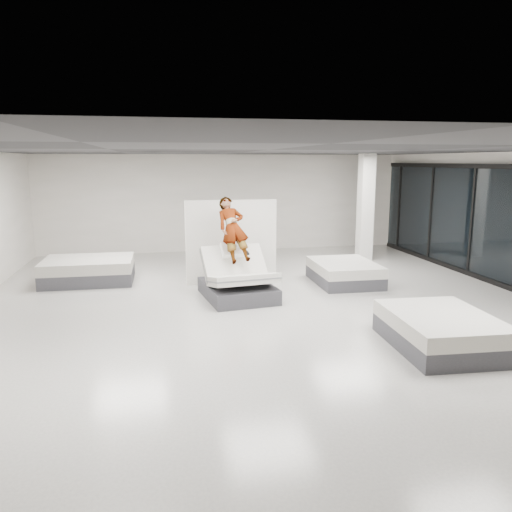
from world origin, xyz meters
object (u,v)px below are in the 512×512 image
Objects in this scene: person at (233,242)px; divider_panel at (232,242)px; flat_bed_right_near at (441,331)px; flat_bed_left_far at (89,270)px; hero_bed at (238,282)px; flat_bed_right_far at (344,273)px; remote at (247,253)px; column at (365,208)px.

person is 1.17m from divider_panel.
flat_bed_left_far is (-6.18, 5.80, 0.02)m from flat_bed_right_near.
hero_bed is 1.04× the size of flat_bed_right_far.
remote is at bearing -161.87° from flat_bed_right_far.
hero_bed reaches higher than remote.
hero_bed is 1.62m from divider_panel.
person reaches higher than flat_bed_right_near.
person reaches higher than flat_bed_left_far.
flat_bed_right_near is (-0.06, -4.44, 0.01)m from flat_bed_right_far.
remote is 5.56m from column.
flat_bed_right_far is 0.93× the size of flat_bed_right_near.
column reaches higher than person.
flat_bed_left_far is (-3.51, 0.75, -0.73)m from divider_panel.
flat_bed_right_far is (2.60, 0.85, -0.75)m from remote.
divider_panel is 0.71× the size of column.
column reaches higher than remote.
column is (4.48, 3.53, 1.24)m from hero_bed.
flat_bed_left_far reaches higher than flat_bed_right_near.
remote is (0.22, 0.01, 0.65)m from hero_bed.
remote is 0.06× the size of divider_panel.
column is (4.26, 3.53, 0.59)m from remote.
flat_bed_left_far is 0.68× the size of column.
hero_bed reaches higher than flat_bed_left_far.
remote is at bearing -140.38° from column.
hero_bed is 0.90m from person.
divider_panel is 2.90m from flat_bed_right_far.
flat_bed_right_far is at bearing -14.54° from divider_panel.
person is 11.75× the size of remote.
column reaches higher than flat_bed_right_far.
flat_bed_right_near is 0.97× the size of flat_bed_left_far.
divider_panel is 5.76m from flat_bed_right_near.
flat_bed_right_far is 4.44m from flat_bed_right_near.
person reaches higher than remote.
hero_bed is 0.63× the size of column.
person is at bearing -98.48° from divider_panel.
column is (4.39, 2.06, 0.57)m from divider_panel.
flat_bed_left_far is (-3.38, 1.89, -0.91)m from person.
flat_bed_right_far is 0.61× the size of column.
hero_bed is at bearing 127.61° from flat_bed_right_near.
person is at bearing 125.66° from flat_bed_right_near.
flat_bed_right_near is (2.67, -5.05, -0.75)m from divider_panel.
person is 0.78× the size of flat_bed_right_near.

